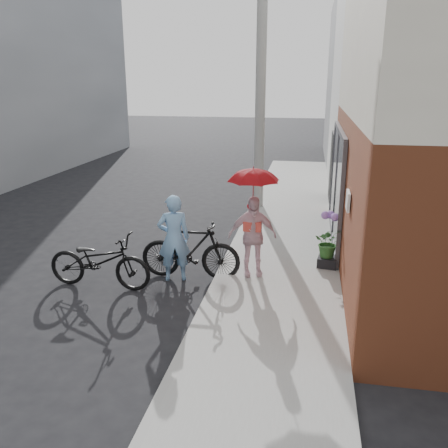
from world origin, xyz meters
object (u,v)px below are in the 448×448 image
(officer, at_px, (174,238))
(planter, at_px, (327,262))
(bike_right, at_px, (190,250))
(bike_left, at_px, (99,261))
(kimono_woman, at_px, (252,236))
(utility_pole, at_px, (261,85))

(officer, bearing_deg, planter, 178.30)
(bike_right, bearing_deg, planter, -75.06)
(bike_left, xyz_separation_m, bike_right, (1.53, 0.70, 0.06))
(officer, height_order, kimono_woman, officer)
(officer, relative_size, planter, 4.47)
(kimono_woman, height_order, planter, kimono_woman)
(utility_pole, height_order, bike_left, utility_pole)
(kimono_woman, bearing_deg, bike_left, -178.32)
(utility_pole, relative_size, bike_left, 3.59)
(utility_pole, height_order, kimono_woman, utility_pole)
(bike_left, relative_size, bike_right, 1.02)
(bike_right, bearing_deg, utility_pole, -9.61)
(officer, relative_size, kimono_woman, 1.09)
(bike_left, height_order, bike_right, bike_right)
(officer, xyz_separation_m, kimono_woman, (1.44, 0.24, 0.05))
(bike_right, xyz_separation_m, kimono_woman, (1.16, 0.12, 0.31))
(officer, xyz_separation_m, bike_left, (-1.24, -0.58, -0.32))
(utility_pole, relative_size, kimono_woman, 4.59)
(kimono_woman, bearing_deg, utility_pole, 79.76)
(utility_pole, xyz_separation_m, bike_left, (-2.24, -5.88, -2.99))
(officer, height_order, bike_left, officer)
(planter, bearing_deg, bike_right, -163.26)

